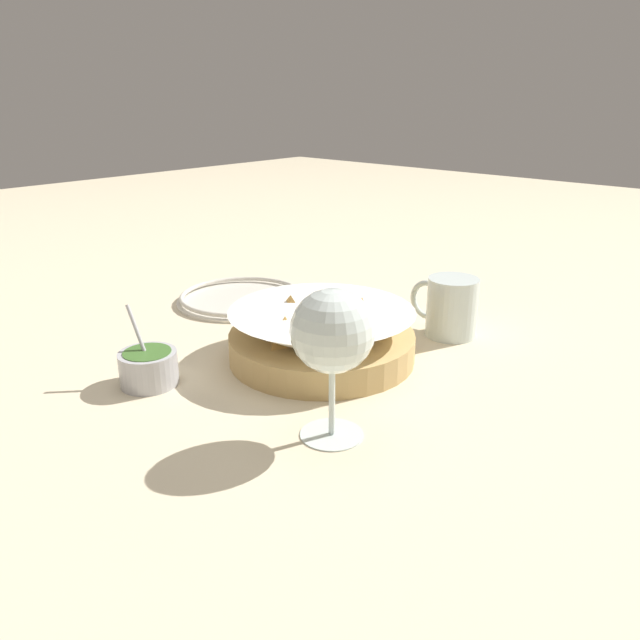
{
  "coord_description": "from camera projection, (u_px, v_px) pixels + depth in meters",
  "views": [
    {
      "loc": [
        -0.5,
        0.6,
        0.36
      ],
      "look_at": [
        0.04,
        0.0,
        0.06
      ],
      "focal_mm": 35.0,
      "sensor_mm": 36.0,
      "label": 1
    }
  ],
  "objects": [
    {
      "name": "wine_glass",
      "position": [
        332.0,
        335.0,
        0.64
      ],
      "size": [
        0.09,
        0.09,
        0.17
      ],
      "color": "silver",
      "rests_on": "ground_plane"
    },
    {
      "name": "food_basket",
      "position": [
        320.0,
        338.0,
        0.86
      ],
      "size": [
        0.26,
        0.26,
        0.1
      ],
      "color": "tan",
      "rests_on": "ground_plane"
    },
    {
      "name": "sauce_cup",
      "position": [
        148.0,
        366.0,
        0.8
      ],
      "size": [
        0.07,
        0.07,
        0.1
      ],
      "color": "#B7B7BC",
      "rests_on": "ground_plane"
    },
    {
      "name": "ground_plane",
      "position": [
        342.0,
        366.0,
        0.85
      ],
      "size": [
        4.0,
        4.0,
        0.0
      ],
      "primitive_type": "plane",
      "color": "beige"
    },
    {
      "name": "beer_mug",
      "position": [
        451.0,
        309.0,
        0.95
      ],
      "size": [
        0.11,
        0.08,
        0.09
      ],
      "color": "silver",
      "rests_on": "ground_plane"
    },
    {
      "name": "side_plate",
      "position": [
        242.0,
        297.0,
        1.11
      ],
      "size": [
        0.23,
        0.23,
        0.01
      ],
      "color": "silver",
      "rests_on": "ground_plane"
    }
  ]
}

